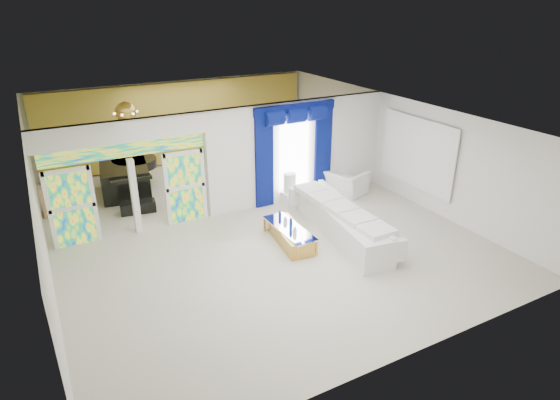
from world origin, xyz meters
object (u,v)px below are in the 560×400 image
white_sofa (341,223)px  coffee_table (289,235)px  grand_piano (125,180)px  armchair (346,182)px  console_table (298,195)px

white_sofa → coffee_table: size_ratio=2.17×
coffee_table → grand_piano: (-2.95, 5.24, 0.26)m
grand_piano → armchair: bearing=-20.2°
coffee_table → console_table: coffee_table is taller
coffee_table → console_table: 2.64m
console_table → armchair: (1.61, -0.19, 0.20)m
console_table → coffee_table: bearing=-125.2°
console_table → armchair: 1.63m
white_sofa → console_table: size_ratio=3.60×
white_sofa → armchair: 2.88m
white_sofa → console_table: (0.17, 2.46, -0.19)m
white_sofa → grand_piano: 7.01m
coffee_table → armchair: bearing=32.1°
white_sofa → armchair: size_ratio=3.37×
console_table → white_sofa: bearing=-94.0°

